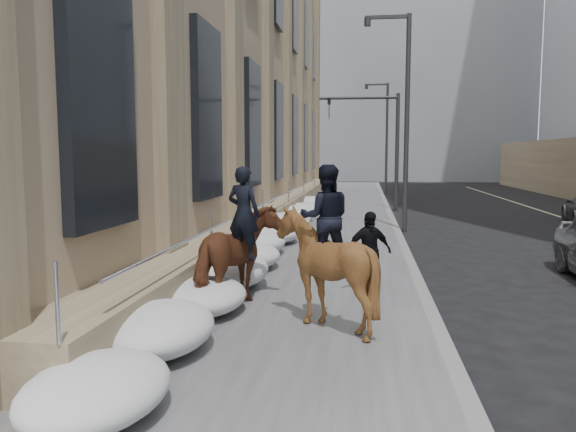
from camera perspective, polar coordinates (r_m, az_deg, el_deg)
name	(u,v)px	position (r m, az deg, el deg)	size (l,w,h in m)	color
ground	(260,365)	(8.07, -2.81, -14.88)	(140.00, 140.00, 0.00)	black
sidewalk	(319,246)	(17.68, 3.19, -3.03)	(5.00, 80.00, 0.12)	#4A4A4D
curb	(404,248)	(17.67, 11.70, -3.15)	(0.24, 80.00, 0.12)	slate
limestone_building	(229,30)	(28.79, -6.02, 18.24)	(6.10, 44.00, 18.00)	tan
bg_building_mid	(390,58)	(68.35, 10.29, 15.50)	(30.00, 12.00, 28.00)	slate
bg_building_far	(313,104)	(80.05, 2.55, 11.33)	(24.00, 12.00, 20.00)	gray
streetlight_mid	(403,109)	(21.50, 11.58, 10.59)	(1.71, 0.24, 8.00)	#2D2D30
streetlight_far	(385,131)	(41.45, 9.79, 8.48)	(1.71, 0.24, 8.00)	#2D2D30
traffic_signal	(379,133)	(29.42, 9.24, 8.31)	(4.10, 0.22, 6.00)	#2D2D30
snow_bank	(264,241)	(15.95, -2.46, -2.55)	(1.70, 18.10, 0.76)	silver
mounted_horse_left	(239,253)	(10.30, -5.02, -3.78)	(1.56, 2.35, 2.58)	#532C19
mounted_horse_right	(325,260)	(9.10, 3.75, -4.52)	(1.80, 1.97, 2.63)	#4E3016
pedestrian	(369,251)	(11.56, 8.20, -3.58)	(0.97, 0.40, 1.65)	black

